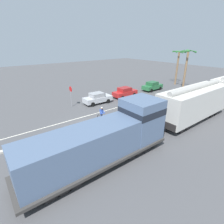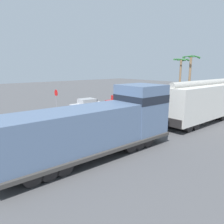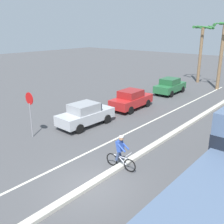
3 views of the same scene
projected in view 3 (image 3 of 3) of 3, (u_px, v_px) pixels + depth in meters
ground_plane at (92, 185)px, 11.45m from camera, size 120.00×120.00×0.00m
median_curb at (161, 141)px, 15.79m from camera, size 0.36×36.00×0.16m
lane_stripe at (129, 132)px, 17.28m from camera, size 0.14×36.00×0.01m
parked_car_silver at (85, 114)px, 18.26m from camera, size 1.96×4.26×1.62m
parked_car_red at (131, 99)px, 22.08m from camera, size 1.92×4.25×1.62m
parked_car_green at (170, 86)px, 27.18m from camera, size 1.93×4.25×1.62m
cyclist at (120, 153)px, 12.61m from camera, size 1.71×0.48×1.71m
stop_sign at (30, 106)px, 15.95m from camera, size 0.76×0.08×2.88m
palm_tree_near at (202, 40)px, 31.51m from camera, size 2.62×2.72×7.00m
palm_tree_far at (222, 43)px, 27.82m from camera, size 2.40×2.28×7.34m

